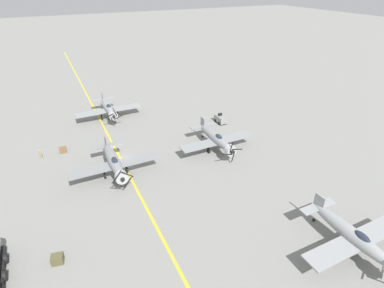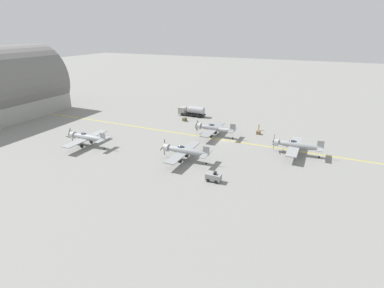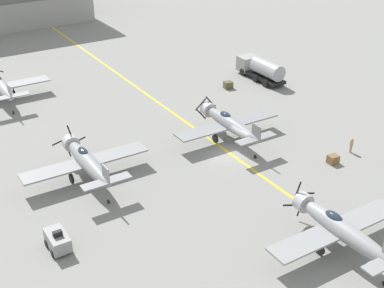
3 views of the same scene
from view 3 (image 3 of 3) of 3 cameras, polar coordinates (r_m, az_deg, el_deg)
ground_plane at (r=54.32m, az=4.12°, el=-1.05°), size 400.00×400.00×0.00m
taxiway_stripe at (r=54.32m, az=4.12°, el=-1.05°), size 0.30×160.00×0.01m
airplane_far_left at (r=69.63m, az=-19.74°, el=5.88°), size 12.00×9.98×3.65m
airplane_mid_left at (r=49.79m, az=-11.18°, el=-1.79°), size 12.00×9.98×3.77m
airplane_near_center at (r=41.85m, az=15.52°, el=-8.68°), size 12.00×9.98×3.73m
airplane_mid_center at (r=56.04m, az=4.00°, el=2.23°), size 12.00×9.98×3.65m
fuel_tanker at (r=73.25m, az=7.35°, el=7.96°), size 2.67×8.00×2.98m
tow_tractor at (r=42.47m, az=-14.14°, el=-9.93°), size 1.57×2.60×1.79m
ground_crew_walking at (r=56.40m, az=16.63°, el=-0.06°), size 0.35×0.35×1.62m
supply_crate_by_tanker at (r=70.20m, az=3.88°, el=6.31°), size 1.23×1.09×0.90m
supply_crate_mid_lane at (r=54.14m, az=14.81°, el=-1.59°), size 1.07×0.91×0.85m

